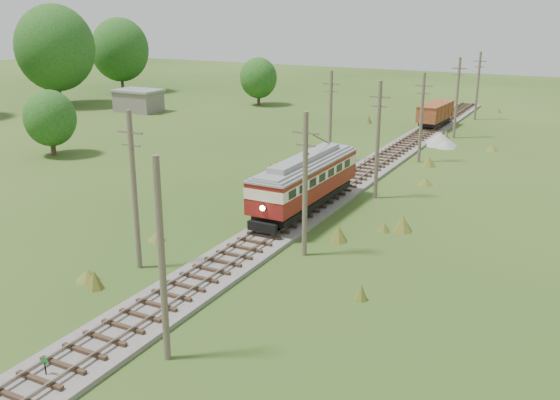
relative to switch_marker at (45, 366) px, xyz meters
The scene contains 18 objects.
railbed_main 32.50m from the switch_marker, 89.65° to the left, with size 3.60×96.00×0.57m.
switch_marker is the anchor object (origin of this frame).
streetcar 23.67m from the switch_marker, 89.51° to the left, with size 3.00×12.42×5.65m.
gondola 60.27m from the switch_marker, 89.81° to the left, with size 2.86×7.53×2.45m.
gravel_pile 50.95m from the switch_marker, 86.34° to the left, with size 3.72×3.95×1.35m.
utility_pole_r_1 6.11m from the switch_marker, 46.68° to the left, with size 0.30×0.30×8.80m.
utility_pole_r_2 17.29m from the switch_marker, 78.02° to the left, with size 1.60×0.30×8.60m.
utility_pole_r_3 29.96m from the switch_marker, 83.43° to the left, with size 1.60×0.30×9.00m.
utility_pole_r_4 42.78m from the switch_marker, 85.69° to the left, with size 1.60×0.30×8.40m.
utility_pole_r_5 55.76m from the switch_marker, 86.29° to the left, with size 1.60×0.30×8.90m.
utility_pole_r_6 68.69m from the switch_marker, 87.16° to the left, with size 1.60×0.30×8.70m.
utility_pole_l_a 11.93m from the switch_marker, 110.85° to the left, with size 1.60×0.30×9.00m.
utility_pole_l_b 38.92m from the switch_marker, 96.37° to the left, with size 1.60×0.30×8.60m.
tree_left_4 75.57m from the switch_marker, 135.70° to the left, with size 11.34×11.34×14.61m.
tree_left_5 88.59m from the switch_marker, 129.17° to the left, with size 9.66×9.66×12.44m.
tree_mid_a 72.16m from the switch_marker, 112.69° to the left, with size 5.46×5.46×7.03m.
tree_mid_c 41.35m from the switch_marker, 136.28° to the left, with size 5.04×5.04×6.49m.
shed 66.69m from the switch_marker, 126.65° to the left, with size 6.40×4.40×3.10m.
Camera 1 is at (17.99, -13.29, 14.23)m, focal length 40.00 mm.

